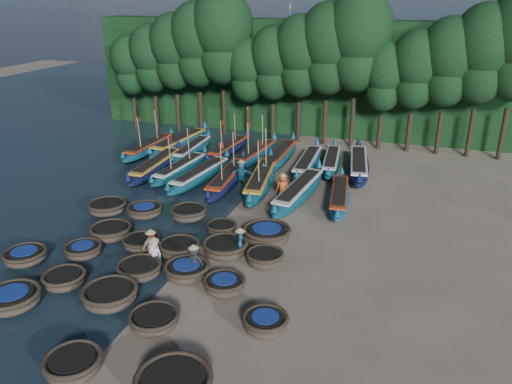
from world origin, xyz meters
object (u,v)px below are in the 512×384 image
(long_boat_6, at_px, (261,180))
(long_boat_16, at_px, (331,161))
(coracle_20, at_px, (107,207))
(long_boat_4, at_px, (200,175))
(coracle_7, at_px, (110,295))
(fisherman_5, at_px, (241,173))
(coracle_9, at_px, (265,322))
(long_boat_14, at_px, (280,157))
(coracle_6, at_px, (64,279))
(fisherman_1, at_px, (240,242))
(coracle_14, at_px, (224,284))
(long_boat_3, at_px, (181,169))
(fisherman_2, at_px, (152,245))
(coracle_11, at_px, (83,250))
(coracle_3, at_px, (73,364))
(coracle_18, at_px, (225,248))
(coracle_22, at_px, (188,213))
(long_boat_15, at_px, (308,163))
(long_boat_2, at_px, (156,166))
(coracle_15, at_px, (111,231))
(coracle_23, at_px, (222,228))
(long_boat_13, at_px, (255,154))
(fisherman_0, at_px, (155,252))
(coracle_10, at_px, (25,256))
(coracle_12, at_px, (139,269))
(fisherman_3, at_px, (194,261))
(long_boat_8, at_px, (339,196))
(coracle_13, at_px, (187,270))
(fisherman_6, at_px, (283,187))
(coracle_8, at_px, (154,320))
(long_boat_10, at_px, (180,143))
(long_boat_9, at_px, (149,147))
(coracle_5, at_px, (12,299))
(long_boat_12, at_px, (228,149))
(coracle_21, at_px, (145,210))
(long_boat_17, at_px, (358,165))
(coracle_17, at_px, (179,248))
(coracle_24, at_px, (267,234))
(long_boat_7, at_px, (299,192))
(fisherman_4, at_px, (152,245))
(coracle_19, at_px, (265,258))
(long_boat_11, at_px, (192,150))

(long_boat_6, relative_size, long_boat_16, 1.17)
(coracle_20, bearing_deg, long_boat_4, 65.21)
(coracle_7, height_order, fisherman_5, fisherman_5)
(coracle_9, distance_m, long_boat_14, 20.30)
(coracle_6, bearing_deg, fisherman_1, 36.38)
(coracle_14, bearing_deg, long_boat_3, 123.17)
(fisherman_2, bearing_deg, coracle_11, -89.83)
(coracle_3, height_order, long_boat_4, long_boat_4)
(coracle_18, xyz_separation_m, long_boat_4, (-5.40, 9.06, 0.08))
(coracle_22, xyz_separation_m, long_boat_15, (4.55, 10.57, 0.13))
(coracle_3, distance_m, long_boat_15, 23.32)
(coracle_22, xyz_separation_m, long_boat_2, (-5.64, 6.50, 0.13))
(coracle_6, relative_size, coracle_15, 0.86)
(coracle_3, bearing_deg, long_boat_15, 82.92)
(coracle_23, xyz_separation_m, long_boat_13, (-2.24, 12.54, 0.17))
(fisherman_1, bearing_deg, long_boat_13, 179.22)
(long_boat_16, bearing_deg, coracle_7, -111.65)
(fisherman_0, bearing_deg, coracle_10, -159.12)
(coracle_10, distance_m, coracle_20, 6.21)
(coracle_12, height_order, fisherman_3, fisherman_3)
(long_boat_8, distance_m, long_boat_13, 9.89)
(coracle_13, height_order, coracle_14, coracle_13)
(long_boat_6, relative_size, fisherman_6, 4.60)
(coracle_7, relative_size, long_boat_16, 0.33)
(coracle_8, relative_size, coracle_9, 1.01)
(long_boat_14, bearing_deg, coracle_10, -112.24)
(coracle_3, bearing_deg, fisherman_5, 91.86)
(fisherman_6, bearing_deg, long_boat_10, -69.39)
(coracle_3, bearing_deg, long_boat_6, 87.59)
(long_boat_9, relative_size, long_boat_16, 1.04)
(coracle_5, xyz_separation_m, long_boat_12, (0.87, 22.34, 0.06))
(coracle_21, height_order, fisherman_6, fisherman_6)
(long_boat_3, height_order, long_boat_17, long_boat_3)
(coracle_17, relative_size, long_boat_6, 0.23)
(coracle_18, distance_m, long_boat_16, 15.11)
(long_boat_3, bearing_deg, coracle_6, -78.90)
(long_boat_4, relative_size, fisherman_0, 4.70)
(coracle_8, bearing_deg, coracle_24, 76.13)
(coracle_9, distance_m, long_boat_16, 19.95)
(fisherman_2, relative_size, fisherman_3, 1.02)
(long_boat_4, distance_m, long_boat_7, 7.22)
(coracle_11, xyz_separation_m, fisherman_1, (7.39, 2.22, 0.52))
(long_boat_10, bearing_deg, long_boat_17, 1.40)
(coracle_12, height_order, long_boat_3, long_boat_3)
(coracle_9, relative_size, long_boat_8, 0.27)
(coracle_11, relative_size, coracle_24, 0.69)
(coracle_9, height_order, coracle_17, coracle_17)
(long_boat_14, bearing_deg, fisherman_4, -96.30)
(coracle_19, xyz_separation_m, coracle_22, (-5.68, 3.58, 0.00))
(coracle_3, distance_m, long_boat_11, 24.61)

